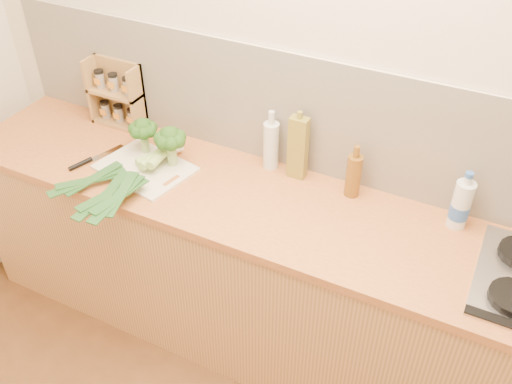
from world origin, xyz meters
TOP-DOWN VIEW (x-y plane):
  - room_shell at (0.00, 1.49)m, footprint 3.50×3.50m
  - counter at (0.00, 1.20)m, footprint 3.20×0.62m
  - chopping_board at (-0.71, 1.16)m, footprint 0.46×0.37m
  - broccoli_left at (-0.78, 1.27)m, footprint 0.13×0.13m
  - broccoli_right at (-0.61, 1.24)m, footprint 0.14×0.15m
  - leek_front at (-0.75, 1.13)m, footprint 0.34×0.58m
  - leek_mid at (-0.69, 1.10)m, footprint 0.11×0.66m
  - leek_back at (-0.64, 1.11)m, footprint 0.11×0.68m
  - chefs_knife at (-0.98, 1.09)m, footprint 0.12×0.28m
  - spice_rack at (-1.05, 1.44)m, footprint 0.28×0.11m
  - oil_tin at (-0.08, 1.42)m, footprint 0.08×0.05m
  - glass_bottle at (-0.22, 1.44)m, footprint 0.07×0.07m
  - amber_bottle at (0.18, 1.41)m, footprint 0.06×0.06m
  - water_bottle at (0.62, 1.40)m, footprint 0.08×0.08m

SIDE VIEW (x-z plane):
  - counter at x=0.00m, z-range 0.00..0.90m
  - chopping_board at x=-0.71m, z-range 0.90..0.91m
  - chefs_knife at x=-0.98m, z-range 0.90..0.92m
  - leek_front at x=-0.75m, z-range 0.91..0.96m
  - leek_mid at x=-0.69m, z-range 0.93..0.97m
  - leek_back at x=-0.64m, z-range 0.95..0.99m
  - water_bottle at x=0.62m, z-range 0.88..1.12m
  - amber_bottle at x=0.18m, z-range 0.88..1.12m
  - glass_bottle at x=-0.22m, z-range 0.88..1.16m
  - broccoli_left at x=-0.78m, z-range 0.94..1.12m
  - broccoli_right at x=-0.61m, z-range 0.95..1.14m
  - spice_rack at x=-1.05m, z-range 0.88..1.21m
  - oil_tin at x=-0.08m, z-range 0.89..1.21m
  - room_shell at x=0.00m, z-range -0.58..2.92m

